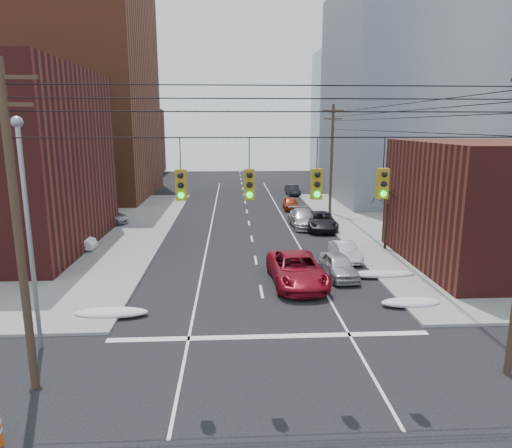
{
  "coord_description": "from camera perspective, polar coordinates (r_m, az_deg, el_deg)",
  "views": [
    {
      "loc": [
        -1.57,
        -11.74,
        8.98
      ],
      "look_at": [
        -0.1,
        15.79,
        3.0
      ],
      "focal_mm": 32.0,
      "sensor_mm": 36.0,
      "label": 1
    }
  ],
  "objects": [
    {
      "name": "snow_east_far",
      "position": [
        28.63,
        15.45,
        -6.05
      ],
      "size": [
        4.0,
        1.08,
        0.42
      ],
      "primitive_type": "ellipsoid",
      "color": "silver",
      "rests_on": "ground"
    },
    {
      "name": "parked_car_b",
      "position": [
        31.52,
        11.11,
        -3.39
      ],
      "size": [
        1.6,
        3.81,
        1.23
      ],
      "primitive_type": "imported",
      "rotation": [
        0.0,
        0.0,
        0.08
      ],
      "color": "silver",
      "rests_on": "ground"
    },
    {
      "name": "lot_car_d",
      "position": [
        42.38,
        -26.75,
        -0.13
      ],
      "size": [
        4.5,
        2.97,
        1.42
      ],
      "primitive_type": "imported",
      "rotation": [
        0.0,
        0.0,
        1.91
      ],
      "color": "#B6B6BB",
      "rests_on": "sidewalk_nw"
    },
    {
      "name": "bare_tree",
      "position": [
        34.29,
        15.99,
        0.56
      ],
      "size": [
        2.09,
        2.2,
        4.93
      ],
      "color": "black",
      "rests_on": "ground"
    },
    {
      "name": "traffic_signals",
      "position": [
        14.91,
        3.39,
        5.24
      ],
      "size": [
        17.0,
        0.42,
        2.02
      ],
      "color": "black",
      "rests_on": "ground"
    },
    {
      "name": "ground",
      "position": [
        14.86,
        4.01,
        -24.96
      ],
      "size": [
        160.0,
        160.0,
        0.0
      ],
      "primitive_type": "plane",
      "color": "black",
      "rests_on": "ground"
    },
    {
      "name": "snow_nw",
      "position": [
        23.26,
        -17.64,
        -10.52
      ],
      "size": [
        3.5,
        1.08,
        0.42
      ],
      "primitive_type": "ellipsoid",
      "color": "silver",
      "rests_on": "ground"
    },
    {
      "name": "parked_car_d",
      "position": [
        41.2,
        5.9,
        0.67
      ],
      "size": [
        2.33,
        5.35,
        1.53
      ],
      "primitive_type": "imported",
      "rotation": [
        0.0,
        0.0,
        0.04
      ],
      "color": "#A7A7AC",
      "rests_on": "ground"
    },
    {
      "name": "utility_pole_far",
      "position": [
        46.94,
        9.43,
        8.17
      ],
      "size": [
        2.2,
        0.28,
        11.0
      ],
      "color": "#473323",
      "rests_on": "ground"
    },
    {
      "name": "parked_car_c",
      "position": [
        40.43,
        8.08,
        0.39
      ],
      "size": [
        2.84,
        5.63,
        1.53
      ],
      "primitive_type": "imported",
      "rotation": [
        0.0,
        0.0,
        -0.06
      ],
      "color": "black",
      "rests_on": "ground"
    },
    {
      "name": "building_brick_tall",
      "position": [
        64.1,
        -24.61,
        16.57
      ],
      "size": [
        24.0,
        20.0,
        30.0
      ],
      "primitive_type": "cube",
      "color": "brown",
      "rests_on": "ground"
    },
    {
      "name": "lot_car_b",
      "position": [
        43.78,
        -18.58,
        0.81
      ],
      "size": [
        4.7,
        2.32,
        1.28
      ],
      "primitive_type": "imported",
      "rotation": [
        0.0,
        0.0,
        1.53
      ],
      "color": "#9E9EA3",
      "rests_on": "sidewalk_nw"
    },
    {
      "name": "lot_car_a",
      "position": [
        35.37,
        -22.62,
        -2.07
      ],
      "size": [
        4.05,
        1.5,
        1.33
      ],
      "primitive_type": "imported",
      "rotation": [
        0.0,
        0.0,
        1.59
      ],
      "color": "white",
      "rests_on": "sidewalk_nw"
    },
    {
      "name": "red_pickup",
      "position": [
        26.48,
        5.12,
        -5.66
      ],
      "size": [
        3.22,
        6.38,
        1.73
      ],
      "primitive_type": "imported",
      "rotation": [
        0.0,
        0.0,
        0.06
      ],
      "color": "maroon",
      "rests_on": "ground"
    },
    {
      "name": "building_brick_far",
      "position": [
        89.2,
        -19.23,
        9.65
      ],
      "size": [
        22.0,
        18.0,
        12.0
      ],
      "primitive_type": "cube",
      "color": "#4E1A17",
      "rests_on": "ground"
    },
    {
      "name": "building_office",
      "position": [
        60.62,
        20.54,
        14.82
      ],
      "size": [
        22.0,
        20.0,
        25.0
      ],
      "primitive_type": "cube",
      "color": "gray",
      "rests_on": "ground"
    },
    {
      "name": "utility_pole_left",
      "position": [
        16.6,
        -27.67,
        -0.28
      ],
      "size": [
        2.2,
        0.28,
        11.0
      ],
      "color": "#473323",
      "rests_on": "ground"
    },
    {
      "name": "lot_car_c",
      "position": [
        39.92,
        -29.18,
        -1.21
      ],
      "size": [
        4.6,
        2.92,
        1.24
      ],
      "primitive_type": "imported",
      "rotation": [
        0.0,
        0.0,
        1.27
      ],
      "color": "black",
      "rests_on": "sidewalk_nw"
    },
    {
      "name": "snow_ne",
      "position": [
        24.67,
        18.75,
        -9.27
      ],
      "size": [
        3.0,
        1.08,
        0.42
      ],
      "primitive_type": "ellipsoid",
      "color": "silver",
      "rests_on": "ground"
    },
    {
      "name": "building_glass",
      "position": [
        85.67,
        14.71,
        13.2
      ],
      "size": [
        20.0,
        18.0,
        22.0
      ],
      "primitive_type": "cube",
      "color": "gray",
      "rests_on": "ground"
    },
    {
      "name": "parked_car_a",
      "position": [
        28.01,
        10.27,
        -5.15
      ],
      "size": [
        1.96,
        4.23,
        1.4
      ],
      "primitive_type": "imported",
      "rotation": [
        0.0,
        0.0,
        0.07
      ],
      "color": "#BABAC0",
      "rests_on": "ground"
    },
    {
      "name": "parked_car_f",
      "position": [
        60.2,
        4.59,
        4.26
      ],
      "size": [
        1.69,
        4.14,
        1.34
      ],
      "primitive_type": "imported",
      "rotation": [
        0.0,
        0.0,
        0.07
      ],
      "color": "black",
      "rests_on": "ground"
    },
    {
      "name": "street_light",
      "position": [
        19.73,
        -26.7,
        0.88
      ],
      "size": [
        0.44,
        0.44,
        9.32
      ],
      "color": "gray",
      "rests_on": "ground"
    },
    {
      "name": "parked_car_e",
      "position": [
        49.77,
        4.34,
        2.58
      ],
      "size": [
        1.72,
        3.96,
        1.33
      ],
      "primitive_type": "imported",
      "rotation": [
        0.0,
        0.0,
        -0.04
      ],
      "color": "maroon",
      "rests_on": "ground"
    }
  ]
}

